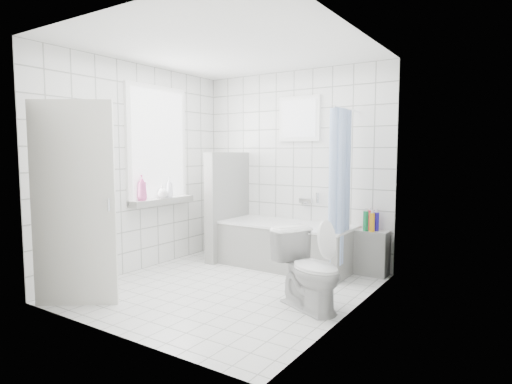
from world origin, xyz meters
The scene contains 19 objects.
ground centered at (0.00, 0.00, 0.00)m, with size 3.00×3.00×0.00m, color white.
ceiling centered at (0.00, 0.00, 2.60)m, with size 3.00×3.00×0.00m, color white.
wall_back centered at (0.00, 1.50, 1.30)m, with size 2.80×0.02×2.60m, color white.
wall_front centered at (0.00, -1.50, 1.30)m, with size 2.80×0.02×2.60m, color white.
wall_left centered at (-1.40, 0.00, 1.30)m, with size 0.02×3.00×2.60m, color white.
wall_right centered at (1.40, 0.00, 1.30)m, with size 0.02×3.00×2.60m, color white.
window_left centered at (-1.35, 0.30, 1.60)m, with size 0.01×0.90×1.40m, color white.
window_back centered at (0.10, 1.46, 1.95)m, with size 0.50×0.01×0.50m, color white.
window_sill centered at (-1.31, 0.30, 0.86)m, with size 0.18×1.02×0.08m, color white.
door centered at (-0.93, -1.25, 1.00)m, with size 0.04×0.80×2.00m, color silver.
bathtub centered at (0.12, 1.12, 0.29)m, with size 1.73×0.77×0.58m.
partition_wall centered at (-0.81, 1.07, 0.75)m, with size 0.15×0.85×1.50m, color white.
tiled_ledge centered at (1.16, 1.38, 0.28)m, with size 0.40×0.24×0.55m, color white.
toilet centered at (1.03, -0.08, 0.38)m, with size 0.43×0.75×0.76m, color white.
curtain_rod centered at (0.92, 1.10, 2.00)m, with size 0.02×0.02×0.80m, color silver.
shower_curtain centered at (0.92, 0.97, 1.10)m, with size 0.14×0.48×1.78m, color #416CC1, non-canonical shape.
tub_faucet centered at (0.22, 1.46, 0.85)m, with size 0.18×0.06×0.06m, color silver.
sill_bottles centered at (-1.30, 0.18, 1.03)m, with size 0.17×0.62×0.33m.
ledge_bottles centered at (1.15, 1.35, 0.67)m, with size 0.17×0.18×0.24m.
Camera 1 is at (2.80, -3.70, 1.50)m, focal length 30.00 mm.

